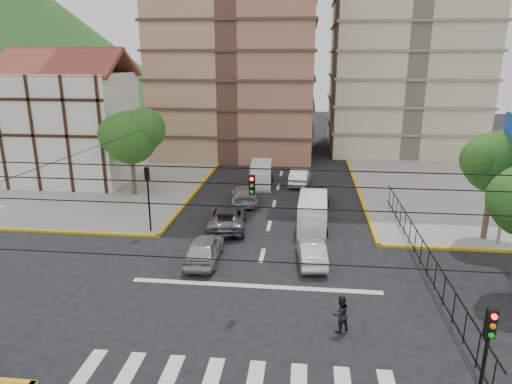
# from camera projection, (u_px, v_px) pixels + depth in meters

# --- Properties ---
(ground) EXTENTS (160.00, 160.00, 0.00)m
(ground) POSITION_uv_depth(u_px,v_px,m) (252.00, 298.00, 22.44)
(ground) COLOR black
(ground) RESTS_ON ground
(sidewalk_nw) EXTENTS (26.00, 26.00, 0.15)m
(sidewalk_nw) POSITION_uv_depth(u_px,v_px,m) (69.00, 180.00, 43.58)
(sidewalk_nw) COLOR gray
(sidewalk_nw) RESTS_ON ground
(sidewalk_ne) EXTENTS (26.00, 26.00, 0.15)m
(sidewalk_ne) POSITION_uv_depth(u_px,v_px,m) (509.00, 193.00, 39.36)
(sidewalk_ne) COLOR gray
(sidewalk_ne) RESTS_ON ground
(crosswalk_stripes) EXTENTS (12.00, 2.40, 0.01)m
(crosswalk_stripes) POSITION_uv_depth(u_px,v_px,m) (233.00, 380.00, 16.73)
(crosswalk_stripes) COLOR silver
(crosswalk_stripes) RESTS_ON ground
(stop_line) EXTENTS (13.00, 0.40, 0.01)m
(stop_line) POSITION_uv_depth(u_px,v_px,m) (255.00, 286.00, 23.58)
(stop_line) COLOR silver
(stop_line) RESTS_ON ground
(tudor_building) EXTENTS (10.80, 8.05, 12.23)m
(tudor_building) POSITION_uv_depth(u_px,v_px,m) (73.00, 126.00, 41.99)
(tudor_building) COLOR silver
(tudor_building) RESTS_ON ground
(distant_hill) EXTENTS (70.00, 70.00, 28.00)m
(distant_hill) POSITION_uv_depth(u_px,v_px,m) (20.00, 43.00, 90.91)
(distant_hill) COLOR #1F521B
(distant_hill) RESTS_ON ground
(park_fence) EXTENTS (0.10, 22.50, 1.66)m
(park_fence) POSITION_uv_depth(u_px,v_px,m) (419.00, 267.00, 25.78)
(park_fence) COLOR black
(park_fence) RESTS_ON ground
(tree_park_c) EXTENTS (4.65, 3.80, 7.25)m
(tree_park_c) POSITION_uv_depth(u_px,v_px,m) (497.00, 159.00, 28.02)
(tree_park_c) COLOR #473828
(tree_park_c) RESTS_ON ground
(tree_tudor) EXTENTS (5.39, 4.40, 7.43)m
(tree_tudor) POSITION_uv_depth(u_px,v_px,m) (131.00, 135.00, 37.46)
(tree_tudor) COLOR #473828
(tree_tudor) RESTS_ON ground
(traffic_light_se) EXTENTS (0.28, 0.22, 4.40)m
(traffic_light_se) POSITION_uv_depth(u_px,v_px,m) (486.00, 353.00, 13.30)
(traffic_light_se) COLOR black
(traffic_light_se) RESTS_ON ground
(traffic_light_nw) EXTENTS (0.28, 0.22, 4.40)m
(traffic_light_nw) POSITION_uv_depth(u_px,v_px,m) (148.00, 189.00, 29.80)
(traffic_light_nw) COLOR black
(traffic_light_nw) RESTS_ON ground
(traffic_light_hanging) EXTENTS (18.00, 9.12, 0.92)m
(traffic_light_hanging) POSITION_uv_depth(u_px,v_px,m) (246.00, 195.00, 18.82)
(traffic_light_hanging) COLOR black
(traffic_light_hanging) RESTS_ON ground
(van_right_lane) EXTENTS (2.05, 4.86, 2.16)m
(van_right_lane) POSITION_uv_depth(u_px,v_px,m) (313.00, 214.00, 31.13)
(van_right_lane) COLOR silver
(van_right_lane) RESTS_ON ground
(van_left_lane) EXTENTS (2.13, 4.76, 2.09)m
(van_left_lane) POSITION_uv_depth(u_px,v_px,m) (261.00, 176.00, 41.42)
(van_left_lane) COLOR silver
(van_left_lane) RESTS_ON ground
(car_silver_front_left) EXTENTS (1.91, 4.55, 1.54)m
(car_silver_front_left) POSITION_uv_depth(u_px,v_px,m) (204.00, 249.00, 26.29)
(car_silver_front_left) COLOR #A9AAAE
(car_silver_front_left) RESTS_ON ground
(car_white_front_right) EXTENTS (1.85, 4.27, 1.36)m
(car_white_front_right) POSITION_uv_depth(u_px,v_px,m) (311.00, 252.00, 26.09)
(car_white_front_right) COLOR silver
(car_white_front_right) RESTS_ON ground
(car_grey_mid_left) EXTENTS (3.14, 5.71, 1.52)m
(car_grey_mid_left) POSITION_uv_depth(u_px,v_px,m) (227.00, 217.00, 31.48)
(car_grey_mid_left) COLOR slate
(car_grey_mid_left) RESTS_ON ground
(car_silver_rear_left) EXTENTS (2.75, 5.16, 1.42)m
(car_silver_rear_left) POSITION_uv_depth(u_px,v_px,m) (244.00, 194.00, 36.86)
(car_silver_rear_left) COLOR #A3A3A7
(car_silver_rear_left) RESTS_ON ground
(car_darkgrey_mid_right) EXTENTS (2.17, 4.61, 1.52)m
(car_darkgrey_mid_right) POSITION_uv_depth(u_px,v_px,m) (316.00, 193.00, 37.09)
(car_darkgrey_mid_right) COLOR #262629
(car_darkgrey_mid_right) RESTS_ON ground
(car_white_rear_right) EXTENTS (2.04, 4.79, 1.53)m
(car_white_rear_right) POSITION_uv_depth(u_px,v_px,m) (300.00, 177.00, 42.06)
(car_white_rear_right) COLOR white
(car_white_rear_right) RESTS_ON ground
(pedestrian_crosswalk) EXTENTS (1.03, 0.99, 1.68)m
(pedestrian_crosswalk) POSITION_uv_depth(u_px,v_px,m) (340.00, 314.00, 19.50)
(pedestrian_crosswalk) COLOR black
(pedestrian_crosswalk) RESTS_ON ground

